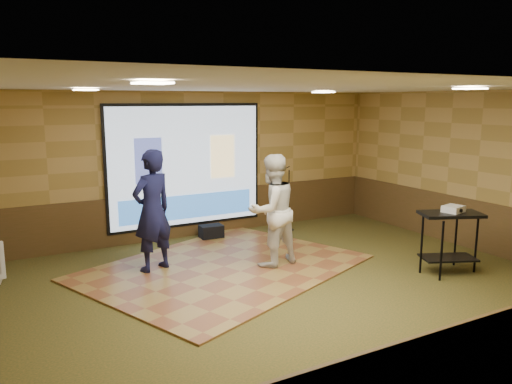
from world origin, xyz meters
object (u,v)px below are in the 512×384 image
dance_floor (224,267)px  player_right (272,210)px  mic_stand (286,208)px  duffel_bag (211,232)px  projector_screen (187,167)px  player_left (152,211)px  av_table (450,230)px  projector (453,209)px

dance_floor → player_right: 1.27m
player_right → mic_stand: (1.51, 1.91, -0.49)m
mic_stand → duffel_bag: 1.76m
player_right → projector_screen: bearing=-85.7°
player_right → player_left: bearing=-29.7°
duffel_bag → player_left: bearing=-140.1°
dance_floor → player_right: bearing=-20.5°
player_right → mic_stand: 2.49m
player_right → mic_stand: size_ratio=1.31×
dance_floor → mic_stand: 2.84m
av_table → duffel_bag: size_ratio=2.20×
player_left → projector: (4.29, -2.40, 0.03)m
projector_screen → dance_floor: (-0.20, -2.18, -1.46)m
dance_floor → duffel_bag: (0.56, 1.80, 0.13)m
player_left → projector: player_left is taller
dance_floor → mic_stand: mic_stand is taller
av_table → projector: (0.05, 0.01, 0.35)m
duffel_bag → mic_stand: bearing=-5.7°
projector → projector_screen: bearing=113.9°
dance_floor → av_table: size_ratio=4.32×
dance_floor → mic_stand: size_ratio=3.04×
dance_floor → mic_stand: (2.28, 1.63, 0.48)m
player_left → mic_stand: player_left is taller
player_right → projector: (2.44, -1.68, 0.09)m
player_left → player_right: (1.85, -0.72, -0.05)m
projector_screen → av_table: size_ratio=3.26×
player_left → projector: size_ratio=6.28×
player_left → projector: bearing=130.5°
projector_screen → player_right: (0.57, -2.47, -0.49)m
player_left → player_right: player_left is taller
mic_stand → dance_floor: bearing=-144.4°
player_left → av_table: bearing=130.1°
mic_stand → duffel_bag: size_ratio=3.13×
av_table → player_left: bearing=150.4°
player_right → av_table: size_ratio=1.87×
player_left → player_right: 1.99m
dance_floor → player_right: player_right is taller
player_left → duffel_bag: bearing=-160.4°
av_table → duffel_bag: bearing=124.5°
player_left → av_table: size_ratio=1.98×
projector_screen → projector: (3.01, -4.16, -0.40)m
projector_screen → dance_floor: 2.63m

